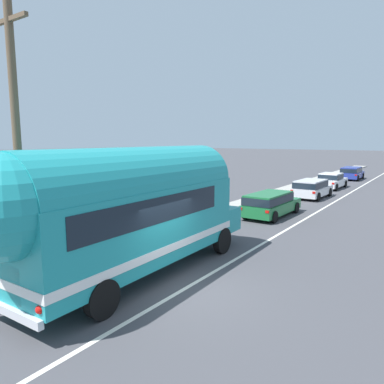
% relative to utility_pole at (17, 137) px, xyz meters
% --- Properties ---
extents(ground_plane, '(300.00, 300.00, 0.00)m').
position_rel_utility_pole_xyz_m(ground_plane, '(4.48, 2.24, -4.42)').
color(ground_plane, '#424247').
extents(lane_markings, '(3.89, 80.00, 0.01)m').
position_rel_utility_pole_xyz_m(lane_markings, '(2.75, 14.24, -4.42)').
color(lane_markings, silver).
rests_on(lane_markings, ground).
extents(sidewalk_slab, '(1.85, 90.00, 0.15)m').
position_rel_utility_pole_xyz_m(sidewalk_slab, '(-0.20, 12.24, -4.35)').
color(sidewalk_slab, '#9E9B93').
rests_on(sidewalk_slab, ground).
extents(utility_pole, '(1.80, 0.24, 8.50)m').
position_rel_utility_pole_xyz_m(utility_pole, '(0.00, 0.00, 0.00)').
color(utility_pole, brown).
rests_on(utility_pole, ground).
extents(painted_bus, '(2.76, 10.65, 4.12)m').
position_rel_utility_pole_xyz_m(painted_bus, '(2.63, 1.78, -2.12)').
color(painted_bus, teal).
rests_on(painted_bus, ground).
extents(car_lead, '(1.98, 4.72, 1.37)m').
position_rel_utility_pole_xyz_m(car_lead, '(2.60, 13.16, -3.63)').
color(car_lead, '#196633').
rests_on(car_lead, ground).
extents(car_second, '(2.05, 4.38, 1.37)m').
position_rel_utility_pole_xyz_m(car_second, '(2.60, 21.09, -3.63)').
color(car_second, silver).
rests_on(car_second, ground).
extents(car_third, '(2.04, 4.54, 1.37)m').
position_rel_utility_pole_xyz_m(car_third, '(2.42, 27.56, -3.69)').
color(car_third, white).
rests_on(car_third, ground).
extents(car_fourth, '(1.96, 4.51, 1.37)m').
position_rel_utility_pole_xyz_m(car_fourth, '(2.49, 36.20, -3.63)').
color(car_fourth, navy).
rests_on(car_fourth, ground).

